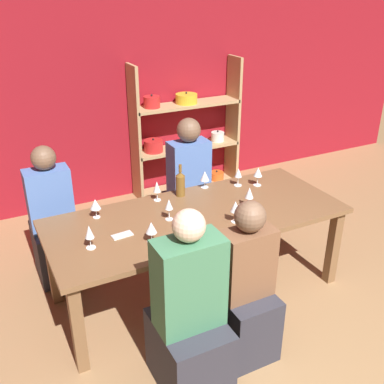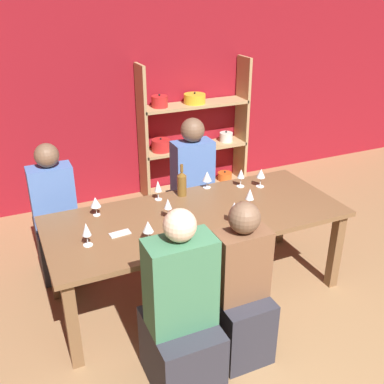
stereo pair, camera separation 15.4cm
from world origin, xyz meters
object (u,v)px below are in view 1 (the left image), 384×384
Objects in this scene: cell_phone at (122,235)px; person_far_b at (189,197)px; wine_glass_empty_d at (235,207)px; wine_glass_empty_c at (258,172)px; wine_glass_red_b at (157,187)px; wine_glass_red_c at (238,173)px; person_far_a at (54,230)px; person_near_a at (189,325)px; wine_glass_red_d at (151,228)px; wine_bottle_green at (180,183)px; wine_glass_white_a at (249,193)px; shelf_unit at (185,139)px; wine_glass_empty_b at (89,233)px; wine_glass_white_b at (205,176)px; wine_glass_empty_a at (95,204)px; dining_table at (198,223)px; person_near_b at (245,298)px; wine_glass_red_a at (169,205)px.

person_far_b is at bearing 40.97° from cell_phone.
wine_glass_empty_c is at bearing 41.93° from wine_glass_empty_d.
wine_glass_red_b is 1.03× the size of wine_glass_red_c.
person_far_a reaches higher than wine_glass_red_c.
wine_glass_red_c is 1.61m from person_near_a.
wine_glass_red_d is 0.12× the size of person_far_b.
wine_bottle_green reaches higher than wine_glass_white_a.
wine_bottle_green is at bearing 174.92° from wine_glass_red_c.
wine_glass_red_c is at bearing 27.11° from wine_glass_red_d.
shelf_unit is at bearing -114.58° from person_far_b.
wine_glass_empty_d is 1.05× the size of wine_glass_red_c.
wine_bottle_green is 1.79× the size of wine_glass_red_d.
wine_glass_empty_b is 1.09m from wine_glass_empty_d.
wine_glass_red_d is 1.19m from person_far_a.
person_far_a is (-0.11, 0.89, -0.40)m from wine_glass_empty_b.
person_near_a is (-0.78, -1.24, -0.38)m from wine_glass_white_b.
person_far_b is at bearing 83.34° from wine_glass_empty_d.
wine_bottle_green is 1.81× the size of wine_glass_empty_a.
person_near_a is at bearing 107.33° from person_far_a.
wine_bottle_green is at bearing 85.92° from dining_table.
wine_glass_empty_b reaches higher than wine_glass_red_c.
wine_glass_empty_b is 1.13× the size of cell_phone.
wine_glass_red_b is 0.98× the size of wine_glass_empty_d.
wine_glass_red_b is at bearing -174.21° from wine_glass_white_b.
person_far_a is at bearing 139.22° from wine_glass_empty_d.
wine_glass_empty_b reaches higher than wine_glass_red_d.
shelf_unit is 2.79m from person_near_b.
wine_glass_white_a is (0.40, -0.44, 0.01)m from wine_bottle_green.
wine_glass_red_c reaches higher than wine_glass_empty_a.
wine_glass_red_c is at bearing -3.94° from wine_glass_red_b.
person_near_b is at bearing -119.40° from wine_glass_red_c.
wine_glass_white_b is 1.52m from person_near_a.
dining_table is at bearing 88.16° from person_near_b.
cell_phone is at bearing 167.09° from wine_glass_empty_d.
person_far_b is at bearing 51.57° from wine_glass_red_d.
person_far_a reaches higher than wine_glass_empty_a.
wine_bottle_green is 0.21m from wine_glass_red_b.
person_far_a is (-0.27, 0.47, -0.40)m from wine_glass_empty_a.
person_far_a is (-1.02, 0.41, -0.40)m from wine_bottle_green.
wine_glass_red_a is 0.66m from wine_glass_empty_b.
wine_glass_empty_a is at bearing 123.78° from person_near_b.
person_far_b is at bearing 63.41° from person_near_a.
person_near_a reaches higher than wine_glass_red_a.
wine_glass_red_a reaches higher than wine_glass_red_c.
wine_glass_empty_c is at bearing 20.99° from wine_glass_red_d.
person_near_a reaches higher than wine_glass_red_b.
cell_phone is 0.13× the size of person_near_b.
wine_glass_red_c is 0.14× the size of person_near_b.
wine_glass_empty_d is 0.14× the size of person_far_b.
wine_glass_empty_a is (-1.56, -1.60, 0.19)m from shelf_unit.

